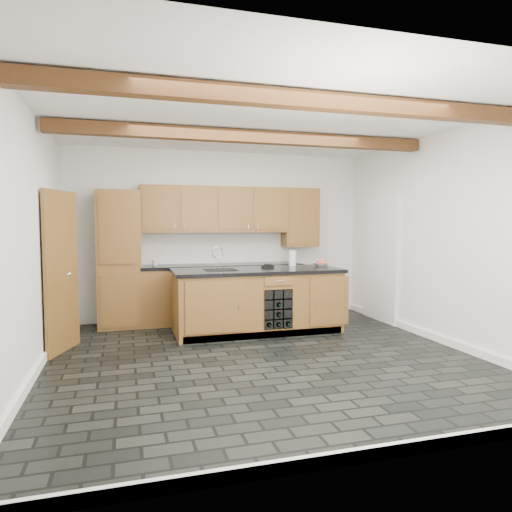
% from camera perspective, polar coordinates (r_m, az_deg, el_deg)
% --- Properties ---
extents(ground, '(5.00, 5.00, 0.00)m').
position_cam_1_polar(ground, '(5.57, 0.92, -12.56)').
color(ground, black).
rests_on(ground, ground).
extents(room_shell, '(5.01, 5.00, 5.00)m').
position_cam_1_polar(room_shell, '(5.82, -1.40, 3.40)').
color(room_shell, white).
rests_on(room_shell, ground).
extents(back_cabinetry, '(3.65, 0.62, 2.20)m').
position_cam_1_polar(back_cabinetry, '(7.46, -6.87, -0.70)').
color(back_cabinetry, brown).
rests_on(back_cabinetry, ground).
extents(island, '(2.48, 0.96, 0.93)m').
position_cam_1_polar(island, '(6.75, 0.22, -5.57)').
color(island, brown).
rests_on(island, ground).
extents(faucet, '(0.45, 0.40, 0.34)m').
position_cam_1_polar(faucet, '(6.60, -4.54, -1.42)').
color(faucet, black).
rests_on(faucet, island).
extents(kitchen_scale, '(0.18, 0.11, 0.05)m').
position_cam_1_polar(kitchen_scale, '(6.90, 1.46, -1.26)').
color(kitchen_scale, black).
rests_on(kitchen_scale, island).
extents(fruit_bowl, '(0.26, 0.26, 0.06)m').
position_cam_1_polar(fruit_bowl, '(7.19, 8.13, -1.03)').
color(fruit_bowl, beige).
rests_on(fruit_bowl, island).
extents(fruit_cluster, '(0.16, 0.17, 0.07)m').
position_cam_1_polar(fruit_cluster, '(7.19, 8.13, -0.77)').
color(fruit_cluster, '#B4181E').
rests_on(fruit_cluster, fruit_bowl).
extents(paper_towel, '(0.12, 0.12, 0.24)m').
position_cam_1_polar(paper_towel, '(7.22, 4.60, -0.28)').
color(paper_towel, white).
rests_on(paper_towel, island).
extents(mug, '(0.10, 0.10, 0.10)m').
position_cam_1_polar(mug, '(7.38, -12.51, -0.82)').
color(mug, white).
rests_on(mug, back_cabinetry).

